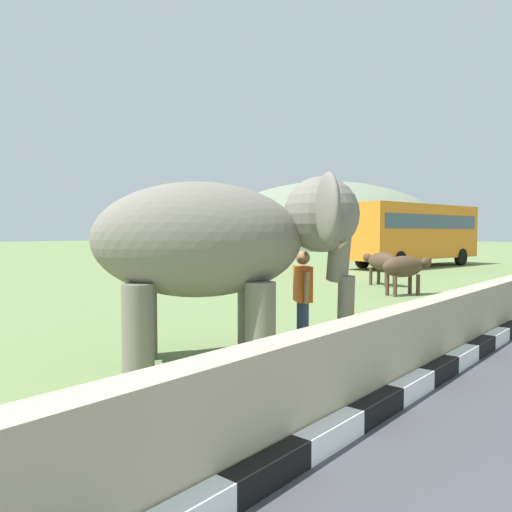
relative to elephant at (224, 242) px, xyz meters
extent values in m
cube|color=black|center=(-2.39, -2.80, -1.69)|extent=(0.90, 0.20, 0.24)
cube|color=white|center=(-1.49, -2.80, -1.69)|extent=(0.90, 0.20, 0.24)
cube|color=black|center=(-0.59, -2.80, -1.69)|extent=(0.90, 0.20, 0.24)
cube|color=white|center=(0.31, -2.80, -1.69)|extent=(0.90, 0.20, 0.24)
cube|color=black|center=(1.21, -2.80, -1.69)|extent=(0.90, 0.20, 0.24)
cube|color=white|center=(2.11, -2.80, -1.69)|extent=(0.90, 0.20, 0.24)
cube|color=black|center=(3.01, -2.80, -1.69)|extent=(0.90, 0.20, 0.24)
cube|color=white|center=(3.91, -2.80, -1.69)|extent=(0.90, 0.20, 0.24)
cube|color=black|center=(4.81, -2.80, -1.69)|extent=(0.90, 0.20, 0.24)
cube|color=tan|center=(-0.49, -2.50, -1.31)|extent=(28.00, 0.36, 1.00)
cylinder|color=slate|center=(0.66, 0.03, -1.18)|extent=(0.44, 0.44, 1.25)
cylinder|color=slate|center=(0.07, -0.66, -1.18)|extent=(0.44, 0.44, 1.25)
cylinder|color=slate|center=(-0.63, 1.13, -1.18)|extent=(0.44, 0.44, 1.25)
cylinder|color=slate|center=(-1.22, 0.45, -1.18)|extent=(0.44, 0.44, 1.25)
ellipsoid|color=slate|center=(-0.28, 0.24, 0.04)|extent=(3.40, 3.23, 1.70)
sphere|color=slate|center=(1.14, -0.98, 0.42)|extent=(1.16, 1.16, 1.16)
ellipsoid|color=#D84C8C|center=(1.36, -1.17, 0.57)|extent=(0.69, 0.72, 0.44)
ellipsoid|color=slate|center=(1.54, -0.29, 0.47)|extent=(0.77, 0.84, 1.00)
ellipsoid|color=slate|center=(0.52, -1.47, 0.47)|extent=(0.77, 0.84, 1.00)
cylinder|color=slate|center=(1.36, -1.17, -0.13)|extent=(0.62, 0.64, 1.00)
cylinder|color=slate|center=(1.45, -1.24, -0.93)|extent=(0.40, 0.40, 0.81)
cone|color=beige|center=(1.50, -0.91, -0.03)|extent=(0.47, 0.52, 0.22)
cone|color=beige|center=(1.14, -1.34, -0.03)|extent=(0.47, 0.52, 0.22)
cylinder|color=navy|center=(1.41, -0.41, -1.40)|extent=(0.15, 0.15, 0.82)
cylinder|color=navy|center=(1.28, -0.57, -1.40)|extent=(0.15, 0.15, 0.82)
cube|color=#D85919|center=(1.35, -0.49, -0.70)|extent=(0.44, 0.46, 0.58)
cylinder|color=#9E7251|center=(1.52, -0.29, -0.73)|extent=(0.14, 0.14, 0.52)
cylinder|color=#9E7251|center=(1.18, -0.69, -0.73)|extent=(0.17, 0.18, 0.53)
sphere|color=#9E7251|center=(1.35, -0.49, -0.27)|extent=(0.23, 0.23, 0.23)
cube|color=orange|center=(21.86, 6.24, 0.19)|extent=(10.10, 4.12, 3.00)
cube|color=#3F5160|center=(21.86, 6.24, 0.73)|extent=(9.33, 4.03, 0.76)
cylinder|color=black|center=(25.15, 6.85, -1.31)|extent=(1.04, 0.46, 1.00)
cylinder|color=black|center=(24.76, 4.58, -1.31)|extent=(1.04, 0.46, 1.00)
cylinder|color=black|center=(18.96, 7.91, -1.31)|extent=(1.04, 0.46, 1.00)
cylinder|color=black|center=(18.57, 5.64, -1.31)|extent=(1.04, 0.46, 1.00)
cylinder|color=#473323|center=(9.74, 1.27, -1.48)|extent=(0.12, 0.12, 0.65)
cylinder|color=#473323|center=(9.59, 0.94, -1.48)|extent=(0.12, 0.12, 0.65)
cylinder|color=#473323|center=(8.92, 1.65, -1.48)|extent=(0.12, 0.12, 0.65)
cylinder|color=#473323|center=(8.77, 1.32, -1.48)|extent=(0.12, 0.12, 0.65)
ellipsoid|color=#473323|center=(9.26, 1.30, -0.91)|extent=(1.61, 1.17, 0.66)
ellipsoid|color=#473323|center=(10.10, 0.91, -0.81)|extent=(0.47, 0.40, 0.32)
cylinder|color=#473323|center=(11.42, 3.51, -1.48)|extent=(0.12, 0.12, 0.65)
cylinder|color=#473323|center=(11.74, 3.35, -1.48)|extent=(0.12, 0.12, 0.65)
cylinder|color=#473323|center=(11.03, 2.70, -1.48)|extent=(0.12, 0.12, 0.65)
cylinder|color=#473323|center=(11.35, 2.54, -1.48)|extent=(0.12, 0.12, 0.65)
ellipsoid|color=#473323|center=(11.38, 3.02, -0.91)|extent=(1.20, 1.61, 0.66)
ellipsoid|color=#473323|center=(11.79, 3.86, -0.81)|extent=(0.41, 0.47, 0.32)
ellipsoid|color=slate|center=(52.51, 30.78, -1.81)|extent=(39.36, 31.49, 17.43)
camera|label=1|loc=(-5.25, -5.13, 0.14)|focal=34.61mm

